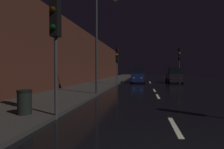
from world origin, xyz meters
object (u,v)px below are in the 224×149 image
object	(u,v)px
traffic_light_far_right	(179,57)
streetlamp_overhead	(103,30)
trash_bin_curbside	(24,102)
car_approaching_headlights	(138,76)
traffic_light_near_left	(55,22)
traffic_light_far_left	(117,58)
car_parked_right_far	(174,76)

from	to	relation	value
traffic_light_far_right	streetlamp_overhead	distance (m)	17.02
trash_bin_curbside	car_approaching_headlights	bearing A→B (deg)	79.71
streetlamp_overhead	trash_bin_curbside	distance (m)	7.92
traffic_light_far_right	traffic_light_near_left	world-z (taller)	traffic_light_far_right
traffic_light_near_left	trash_bin_curbside	world-z (taller)	traffic_light_near_left
trash_bin_curbside	car_approaching_headlights	xyz separation A→B (m)	(3.73, 20.55, 0.36)
traffic_light_far_right	trash_bin_curbside	size ratio (longest dim) A/B	5.54
trash_bin_curbside	traffic_light_far_left	bearing A→B (deg)	85.18
traffic_light_near_left	trash_bin_curbside	xyz separation A→B (m)	(-1.25, -0.04, -2.99)
traffic_light_far_left	trash_bin_curbside	world-z (taller)	traffic_light_far_left
streetlamp_overhead	car_parked_right_far	size ratio (longest dim) A/B	1.68
traffic_light_near_left	trash_bin_curbside	distance (m)	3.25
traffic_light_far_left	car_approaching_headlights	size ratio (longest dim) A/B	1.09
traffic_light_far_left	trash_bin_curbside	distance (m)	16.31
traffic_light_far_right	car_parked_right_far	bearing A→B (deg)	-50.53
traffic_light_far_right	trash_bin_curbside	world-z (taller)	traffic_light_far_right
trash_bin_curbside	car_approaching_headlights	world-z (taller)	car_approaching_headlights
traffic_light_near_left	trash_bin_curbside	bearing A→B (deg)	-84.25
traffic_light_far_left	car_approaching_headlights	world-z (taller)	traffic_light_far_left
traffic_light_far_right	trash_bin_curbside	bearing A→B (deg)	-21.15
traffic_light_near_left	traffic_light_far_left	bearing A→B (deg)	-176.51
traffic_light_far_right	car_approaching_headlights	distance (m)	6.57
car_parked_right_far	car_approaching_headlights	bearing A→B (deg)	95.11
traffic_light_far_left	car_parked_right_far	world-z (taller)	traffic_light_far_left
traffic_light_near_left	streetlamp_overhead	bearing A→B (deg)	-179.34
traffic_light_far_left	trash_bin_curbside	xyz separation A→B (m)	(-1.35, -16.03, -2.73)
traffic_light_far_left	trash_bin_curbside	size ratio (longest dim) A/B	4.99
traffic_light_near_left	car_parked_right_far	xyz separation A→B (m)	(7.53, 20.96, -2.64)
traffic_light_near_left	traffic_light_far_left	size ratio (longest dim) A/B	1.07
traffic_light_far_right	traffic_light_far_left	world-z (taller)	traffic_light_far_right
streetlamp_overhead	car_approaching_headlights	bearing A→B (deg)	81.39
traffic_light_far_right	trash_bin_curbside	distance (m)	23.84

